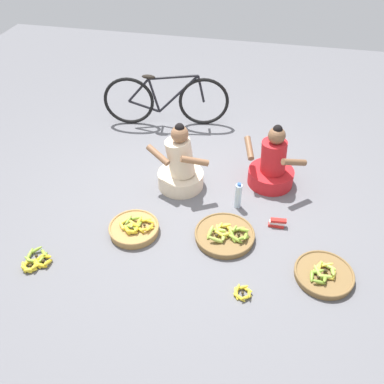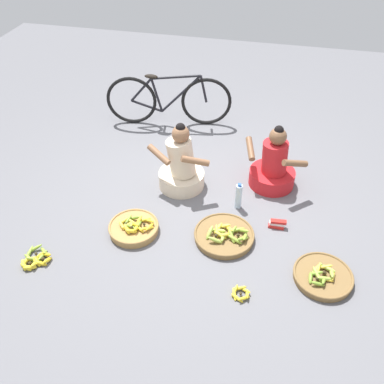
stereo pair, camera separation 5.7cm
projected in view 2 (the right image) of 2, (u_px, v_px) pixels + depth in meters
ground_plane at (196, 205)px, 4.56m from camera, size 10.00×10.00×0.00m
vendor_woman_front at (181, 167)px, 4.66m from camera, size 0.71×0.52×0.82m
vendor_woman_behind at (273, 167)px, 4.69m from camera, size 0.72×0.54×0.77m
bicycle_leaning at (169, 100)px, 5.66m from camera, size 1.68×0.37×0.73m
banana_basket_near_vendor at (134, 228)px, 4.22m from camera, size 0.51×0.51×0.15m
banana_basket_mid_left at (225, 235)px, 4.16m from camera, size 0.60×0.60×0.15m
banana_basket_back_right at (323, 276)px, 3.77m from camera, size 0.54×0.54×0.14m
loose_bananas_front_right at (240, 293)px, 3.64m from camera, size 0.18×0.19×0.08m
loose_bananas_back_center at (35, 259)px, 3.93m from camera, size 0.29×0.33×0.09m
water_bottle at (239, 196)px, 4.45m from camera, size 0.07×0.07×0.32m
packet_carton_stack at (277, 224)px, 4.27m from camera, size 0.18×0.07×0.09m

